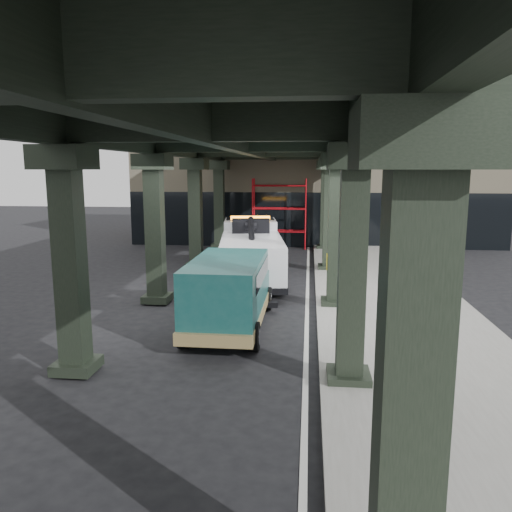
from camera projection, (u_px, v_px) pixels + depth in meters
The scene contains 8 objects.
ground at pixel (249, 324), 14.74m from camera, with size 90.00×90.00×0.00m, color black.
sidewalk at pixel (394, 307), 16.22m from camera, with size 5.00×40.00×0.15m, color gray.
lane_stripe at pixel (307, 307), 16.52m from camera, with size 0.12×38.00×0.01m, color silver.
viaduct at pixel (244, 139), 15.81m from camera, with size 7.40×32.00×6.40m.
building at pixel (314, 177), 33.44m from camera, with size 22.00×10.00×8.00m, color #C6B793.
scaffolding at pixel (280, 212), 28.73m from camera, with size 3.08×0.88×4.00m.
tow_truck at pixel (251, 250), 20.22m from camera, with size 3.23×8.24×2.63m.
towed_van at pixel (229, 291), 14.05m from camera, with size 2.10×5.15×2.08m.
Camera 1 is at (1.72, -14.08, 4.50)m, focal length 35.00 mm.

